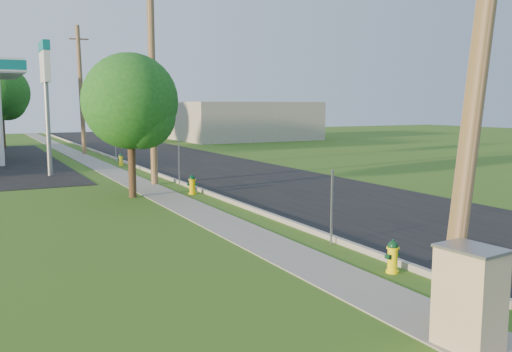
{
  "coord_description": "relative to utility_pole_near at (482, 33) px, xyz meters",
  "views": [
    {
      "loc": [
        -7.97,
        -7.22,
        3.64
      ],
      "look_at": [
        0.0,
        8.0,
        1.4
      ],
      "focal_mm": 38.0,
      "sensor_mm": 36.0,
      "label": 1
    }
  ],
  "objects": [
    {
      "name": "tree_verge",
      "position": [
        -1.73,
        14.92,
        -1.14
      ],
      "size": [
        3.75,
        3.75,
        5.69
      ],
      "color": "#3E2719",
      "rests_on": "ground"
    },
    {
      "name": "utility_pole_far",
      "position": [
        -0.0,
        36.0,
        0.0
      ],
      "size": [
        1.4,
        0.32,
        9.5
      ],
      "color": "brown",
      "rests_on": "ground"
    },
    {
      "name": "hydrant_near",
      "position": [
        0.61,
        2.58,
        -4.44
      ],
      "size": [
        0.39,
        0.34,
        0.75
      ],
      "color": "#FFE408",
      "rests_on": "ground"
    },
    {
      "name": "road",
      "position": [
        5.1,
        11.0,
        -4.79
      ],
      "size": [
        8.0,
        120.0,
        0.02
      ],
      "primitive_type": "cube",
      "color": "black",
      "rests_on": "ground"
    },
    {
      "name": "ground_plane",
      "position": [
        0.6,
        1.0,
        -4.8
      ],
      "size": [
        140.0,
        140.0,
        0.0
      ],
      "primitive_type": "plane",
      "color": "#3A5C1B",
      "rests_on": "ground"
    },
    {
      "name": "tree_lot",
      "position": [
        -4.96,
        44.08,
        -0.28
      ],
      "size": [
        4.63,
        4.63,
        7.02
      ],
      "color": "#3E2719",
      "rests_on": "ground"
    },
    {
      "name": "utility_pole_near",
      "position": [
        0.0,
        0.0,
        0.0
      ],
      "size": [
        1.4,
        0.32,
        9.48
      ],
      "color": "brown",
      "rests_on": "ground"
    },
    {
      "name": "utility_pole_mid",
      "position": [
        -0.0,
        18.0,
        0.15
      ],
      "size": [
        1.4,
        0.32,
        9.8
      ],
      "color": "brown",
      "rests_on": "ground"
    },
    {
      "name": "distant_building",
      "position": [
        18.6,
        46.0,
        -2.8
      ],
      "size": [
        14.0,
        10.0,
        4.0
      ],
      "primitive_type": "cube",
      "color": "gray",
      "rests_on": "ground"
    },
    {
      "name": "utility_cabinet",
      "position": [
        -0.95,
        -0.82,
        -4.01
      ],
      "size": [
        0.79,
        0.98,
        1.58
      ],
      "color": "tan",
      "rests_on": "ground"
    },
    {
      "name": "sign_post_mid",
      "position": [
        0.85,
        17.0,
        -3.8
      ],
      "size": [
        0.05,
        0.04,
        2.0
      ],
      "primitive_type": "cube",
      "color": "gray",
      "rests_on": "ground"
    },
    {
      "name": "price_pylon",
      "position": [
        -3.9,
        23.5,
        0.63
      ],
      "size": [
        0.34,
        2.04,
        6.85
      ],
      "color": "gray",
      "rests_on": "ground"
    },
    {
      "name": "curb",
      "position": [
        1.1,
        11.0,
        -4.73
      ],
      "size": [
        0.15,
        120.0,
        0.15
      ],
      "primitive_type": "cube",
      "color": "#99968D",
      "rests_on": "ground"
    },
    {
      "name": "sign_post_near",
      "position": [
        0.85,
        5.2,
        -3.8
      ],
      "size": [
        0.05,
        0.04,
        2.0
      ],
      "primitive_type": "cube",
      "color": "gray",
      "rests_on": "ground"
    },
    {
      "name": "hydrant_far",
      "position": [
        0.52,
        26.54,
        -4.42
      ],
      "size": [
        0.41,
        0.36,
        0.78
      ],
      "color": "yellow",
      "rests_on": "ground"
    },
    {
      "name": "sign_post_far",
      "position": [
        0.85,
        29.2,
        -3.8
      ],
      "size": [
        0.05,
        0.04,
        2.0
      ],
      "primitive_type": "cube",
      "color": "gray",
      "rests_on": "ground"
    },
    {
      "name": "hydrant_mid",
      "position": [
        0.54,
        14.56,
        -4.4
      ],
      "size": [
        0.42,
        0.38,
        0.82
      ],
      "color": "#ECBB00",
      "rests_on": "ground"
    },
    {
      "name": "sidewalk",
      "position": [
        -0.65,
        11.0,
        -4.79
      ],
      "size": [
        1.5,
        120.0,
        0.03
      ],
      "primitive_type": "cube",
      "color": "gray",
      "rests_on": "ground"
    }
  ]
}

